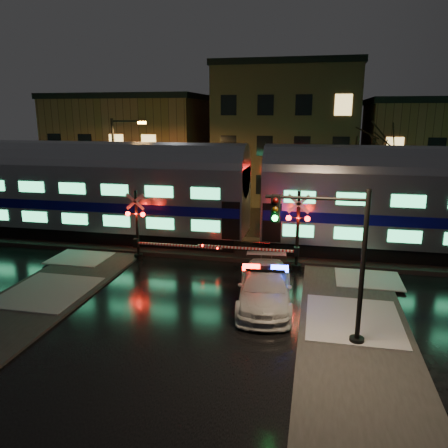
# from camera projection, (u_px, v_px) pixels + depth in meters

# --- Properties ---
(ground) EXTENTS (120.00, 120.00, 0.00)m
(ground) POSITION_uv_depth(u_px,v_px,m) (207.00, 281.00, 20.78)
(ground) COLOR black
(ground) RESTS_ON ground
(ballast) EXTENTS (90.00, 4.20, 0.24)m
(ballast) POSITION_uv_depth(u_px,v_px,m) (228.00, 248.00, 25.49)
(ballast) COLOR black
(ballast) RESTS_ON ground
(sidewalk_left) EXTENTS (4.00, 20.00, 0.12)m
(sidewalk_left) POSITION_uv_depth(u_px,v_px,m) (0.00, 324.00, 16.38)
(sidewalk_left) COLOR #2D2D2D
(sidewalk_left) RESTS_ON ground
(sidewalk_right) EXTENTS (4.00, 20.00, 0.12)m
(sidewalk_right) POSITION_uv_depth(u_px,v_px,m) (360.00, 364.00, 13.76)
(sidewalk_right) COLOR #2D2D2D
(sidewalk_right) RESTS_ON ground
(building_left) EXTENTS (14.00, 10.00, 9.00)m
(building_left) POSITION_uv_depth(u_px,v_px,m) (134.00, 147.00, 43.15)
(building_left) COLOR brown
(building_left) RESTS_ON ground
(building_mid) EXTENTS (12.00, 11.00, 11.50)m
(building_mid) POSITION_uv_depth(u_px,v_px,m) (287.00, 136.00, 40.30)
(building_mid) COLOR brown
(building_mid) RESTS_ON ground
(building_right) EXTENTS (12.00, 10.00, 8.50)m
(building_right) POSITION_uv_depth(u_px,v_px,m) (438.00, 155.00, 37.57)
(building_right) COLOR brown
(building_right) RESTS_ON ground
(train) EXTENTS (51.00, 3.12, 5.92)m
(train) POSITION_uv_depth(u_px,v_px,m) (255.00, 194.00, 24.37)
(train) COLOR black
(train) RESTS_ON ballast
(police_car) EXTENTS (2.66, 5.51, 1.72)m
(police_car) POSITION_uv_depth(u_px,v_px,m) (265.00, 287.00, 18.01)
(police_car) COLOR silver
(police_car) RESTS_ON ground
(crossing_signal_right) EXTENTS (5.76, 0.65, 4.08)m
(crossing_signal_right) POSITION_uv_depth(u_px,v_px,m) (290.00, 238.00, 21.80)
(crossing_signal_right) COLOR black
(crossing_signal_right) RESTS_ON ground
(crossing_signal_left) EXTENTS (5.36, 0.64, 3.79)m
(crossing_signal_left) POSITION_uv_depth(u_px,v_px,m) (143.00, 232.00, 23.40)
(crossing_signal_left) COLOR black
(crossing_signal_left) RESTS_ON ground
(traffic_light) EXTENTS (3.52, 0.66, 5.44)m
(traffic_light) POSITION_uv_depth(u_px,v_px,m) (336.00, 264.00, 14.47)
(traffic_light) COLOR black
(traffic_light) RESTS_ON ground
(streetlight) EXTENTS (2.49, 0.26, 7.44)m
(streetlight) POSITION_uv_depth(u_px,v_px,m) (118.00, 165.00, 29.98)
(streetlight) COLOR black
(streetlight) RESTS_ON ground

